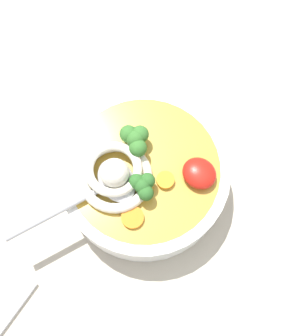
# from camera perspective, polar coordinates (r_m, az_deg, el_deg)

# --- Properties ---
(table_slab) EXTENTS (1.19, 1.19, 0.03)m
(table_slab) POSITION_cam_1_polar(r_m,az_deg,el_deg) (0.61, 3.25, -3.24)
(table_slab) COLOR #BCB29E
(table_slab) RESTS_ON ground
(soup_bowl) EXTENTS (0.22, 0.22, 0.07)m
(soup_bowl) POSITION_cam_1_polar(r_m,az_deg,el_deg) (0.56, -0.00, -1.06)
(soup_bowl) COLOR white
(soup_bowl) RESTS_ON table_slab
(noodle_pile) EXTENTS (0.10, 0.10, 0.04)m
(noodle_pile) POSITION_cam_1_polar(r_m,az_deg,el_deg) (0.52, -4.06, -0.81)
(noodle_pile) COLOR silver
(noodle_pile) RESTS_ON soup_bowl
(soup_spoon) EXTENTS (0.09, 0.17, 0.02)m
(soup_spoon) POSITION_cam_1_polar(r_m,az_deg,el_deg) (0.52, -5.15, -2.43)
(soup_spoon) COLOR #B7B7BC
(soup_spoon) RESTS_ON soup_bowl
(chili_sauce_dollop) EXTENTS (0.04, 0.04, 0.02)m
(chili_sauce_dollop) POSITION_cam_1_polar(r_m,az_deg,el_deg) (0.52, 7.62, -0.72)
(chili_sauce_dollop) COLOR red
(chili_sauce_dollop) RESTS_ON soup_bowl
(broccoli_floret_beside_noodles) EXTENTS (0.04, 0.03, 0.03)m
(broccoli_floret_beside_noodles) POSITION_cam_1_polar(r_m,az_deg,el_deg) (0.50, -0.15, -2.41)
(broccoli_floret_beside_noodles) COLOR #7A9E60
(broccoli_floret_beside_noodles) RESTS_ON soup_bowl
(broccoli_floret_rear) EXTENTS (0.04, 0.04, 0.04)m
(broccoli_floret_rear) POSITION_cam_1_polar(r_m,az_deg,el_deg) (0.52, -1.29, 3.92)
(broccoli_floret_rear) COLOR #7A9E60
(broccoli_floret_rear) RESTS_ON soup_bowl
(carrot_slice_near_spoon) EXTENTS (0.02, 0.02, 0.01)m
(carrot_slice_near_spoon) POSITION_cam_1_polar(r_m,az_deg,el_deg) (0.52, 2.68, -1.48)
(carrot_slice_near_spoon) COLOR orange
(carrot_slice_near_spoon) RESTS_ON soup_bowl
(carrot_slice_beside_chili) EXTENTS (0.03, 0.03, 0.01)m
(carrot_slice_beside_chili) POSITION_cam_1_polar(r_m,az_deg,el_deg) (0.51, -1.24, -7.12)
(carrot_slice_beside_chili) COLOR orange
(carrot_slice_beside_chili) RESTS_ON soup_bowl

